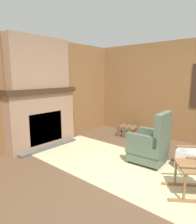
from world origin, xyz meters
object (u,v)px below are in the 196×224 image
at_px(firewood_stack, 127,131).
at_px(oil_lamp_vase, 25,85).
at_px(armchair, 150,145).
at_px(laundry_basket, 191,159).
at_px(storage_case, 43,85).

bearing_deg(firewood_stack, oil_lamp_vase, -114.59).
bearing_deg(armchair, firewood_stack, -46.82).
height_order(firewood_stack, laundry_basket, laundry_basket).
distance_m(firewood_stack, laundry_basket, 2.22).
relative_size(firewood_stack, laundry_basket, 1.01).
relative_size(firewood_stack, oil_lamp_vase, 2.24).
bearing_deg(firewood_stack, storage_case, -119.61).
distance_m(armchair, storage_case, 2.75).
relative_size(laundry_basket, storage_case, 1.98).
bearing_deg(storage_case, oil_lamp_vase, -90.01).
xyz_separation_m(firewood_stack, storage_case, (-1.10, -1.93, 1.31)).
height_order(oil_lamp_vase, storage_case, oil_lamp_vase).
height_order(laundry_basket, oil_lamp_vase, oil_lamp_vase).
relative_size(firewood_stack, storage_case, 2.00).
xyz_separation_m(laundry_basket, oil_lamp_vase, (-3.10, -1.44, 1.30)).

